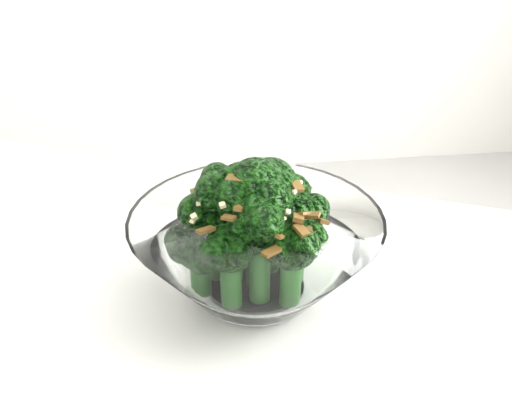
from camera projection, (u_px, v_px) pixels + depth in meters
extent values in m
cylinder|color=white|center=(256.00, 289.00, 0.47)|extent=(0.08, 0.08, 0.01)
cylinder|color=#1B5215|center=(291.00, 281.00, 0.43)|extent=(0.02, 0.02, 0.05)
sphere|color=#14480D|center=(292.00, 244.00, 0.41)|extent=(0.04, 0.04, 0.04)
cylinder|color=#1B5215|center=(260.00, 267.00, 0.43)|extent=(0.02, 0.02, 0.06)
sphere|color=#14480D|center=(260.00, 218.00, 0.41)|extent=(0.04, 0.04, 0.04)
cylinder|color=#1B5215|center=(216.00, 251.00, 0.46)|extent=(0.02, 0.02, 0.05)
sphere|color=#14480D|center=(214.00, 214.00, 0.44)|extent=(0.04, 0.04, 0.04)
cylinder|color=#1B5215|center=(232.00, 244.00, 0.45)|extent=(0.02, 0.02, 0.07)
sphere|color=#14480D|center=(231.00, 195.00, 0.43)|extent=(0.04, 0.04, 0.04)
cylinder|color=#1B5215|center=(270.00, 234.00, 0.46)|extent=(0.02, 0.02, 0.07)
sphere|color=#14480D|center=(270.00, 184.00, 0.44)|extent=(0.04, 0.04, 0.04)
cylinder|color=#1B5215|center=(255.00, 235.00, 0.49)|extent=(0.02, 0.02, 0.04)
sphere|color=#14480D|center=(255.00, 207.00, 0.47)|extent=(0.04, 0.04, 0.04)
cylinder|color=#1B5215|center=(256.00, 244.00, 0.44)|extent=(0.02, 0.02, 0.08)
sphere|color=#14480D|center=(256.00, 188.00, 0.42)|extent=(0.05, 0.05, 0.05)
cylinder|color=#1B5215|center=(295.00, 254.00, 0.45)|extent=(0.02, 0.02, 0.05)
sphere|color=#14480D|center=(296.00, 215.00, 0.44)|extent=(0.04, 0.04, 0.04)
cylinder|color=#1B5215|center=(299.00, 242.00, 0.48)|extent=(0.02, 0.02, 0.04)
sphere|color=#14480D|center=(300.00, 214.00, 0.47)|extent=(0.04, 0.04, 0.04)
cylinder|color=#1B5215|center=(231.00, 283.00, 0.43)|extent=(0.02, 0.02, 0.04)
sphere|color=#14480D|center=(230.00, 248.00, 0.41)|extent=(0.04, 0.04, 0.04)
cylinder|color=#1B5215|center=(201.00, 276.00, 0.44)|extent=(0.02, 0.02, 0.04)
sphere|color=#14480D|center=(199.00, 247.00, 0.43)|extent=(0.04, 0.04, 0.04)
cube|color=olive|center=(232.00, 174.00, 0.45)|extent=(0.01, 0.01, 0.01)
cube|color=olive|center=(209.00, 186.00, 0.46)|extent=(0.01, 0.01, 0.01)
cube|color=olive|center=(213.00, 181.00, 0.46)|extent=(0.01, 0.01, 0.00)
cube|color=olive|center=(304.00, 214.00, 0.41)|extent=(0.01, 0.01, 0.01)
cube|color=olive|center=(288.00, 177.00, 0.45)|extent=(0.01, 0.01, 0.01)
cube|color=olive|center=(242.00, 207.00, 0.40)|extent=(0.01, 0.01, 0.01)
cube|color=olive|center=(323.00, 221.00, 0.41)|extent=(0.01, 0.01, 0.01)
cube|color=olive|center=(229.00, 218.00, 0.39)|extent=(0.01, 0.01, 0.00)
cube|color=olive|center=(267.00, 163.00, 0.43)|extent=(0.01, 0.01, 0.01)
cube|color=olive|center=(272.00, 252.00, 0.38)|extent=(0.01, 0.01, 0.00)
cube|color=olive|center=(217.00, 182.00, 0.44)|extent=(0.01, 0.01, 0.01)
cube|color=olive|center=(305.00, 185.00, 0.45)|extent=(0.01, 0.01, 0.01)
cube|color=olive|center=(213.00, 181.00, 0.45)|extent=(0.01, 0.01, 0.00)
cube|color=olive|center=(311.00, 215.00, 0.41)|extent=(0.01, 0.01, 0.01)
cube|color=olive|center=(225.00, 177.00, 0.42)|extent=(0.01, 0.01, 0.01)
cube|color=olive|center=(197.00, 193.00, 0.45)|extent=(0.01, 0.02, 0.00)
cube|color=olive|center=(270.00, 177.00, 0.45)|extent=(0.01, 0.01, 0.01)
cube|color=olive|center=(304.00, 232.00, 0.40)|extent=(0.01, 0.01, 0.01)
cube|color=olive|center=(212.00, 191.00, 0.42)|extent=(0.01, 0.01, 0.00)
cube|color=olive|center=(298.00, 218.00, 0.40)|extent=(0.01, 0.01, 0.01)
cube|color=olive|center=(206.00, 230.00, 0.40)|extent=(0.01, 0.01, 0.01)
cube|color=olive|center=(279.00, 180.00, 0.46)|extent=(0.02, 0.01, 0.01)
cube|color=olive|center=(269.00, 178.00, 0.46)|extent=(0.01, 0.01, 0.01)
cube|color=olive|center=(301.00, 230.00, 0.39)|extent=(0.01, 0.01, 0.01)
cube|color=olive|center=(250.00, 180.00, 0.48)|extent=(0.01, 0.01, 0.01)
cube|color=olive|center=(282.00, 173.00, 0.44)|extent=(0.01, 0.01, 0.00)
cube|color=olive|center=(297.00, 186.00, 0.41)|extent=(0.01, 0.01, 0.01)
cube|color=olive|center=(275.00, 234.00, 0.39)|extent=(0.01, 0.01, 0.01)
cube|color=olive|center=(198.00, 201.00, 0.42)|extent=(0.01, 0.01, 0.01)
cube|color=olive|center=(270.00, 169.00, 0.42)|extent=(0.01, 0.01, 0.01)
cube|color=olive|center=(235.00, 179.00, 0.40)|extent=(0.02, 0.01, 0.01)
cube|color=beige|center=(192.00, 221.00, 0.41)|extent=(0.00, 0.01, 0.00)
cube|color=beige|center=(206.00, 185.00, 0.45)|extent=(0.00, 0.00, 0.00)
cube|color=beige|center=(198.00, 204.00, 0.41)|extent=(0.00, 0.00, 0.00)
cube|color=beige|center=(274.00, 171.00, 0.44)|extent=(0.00, 0.00, 0.00)
cube|color=beige|center=(288.00, 212.00, 0.40)|extent=(0.00, 0.00, 0.00)
cube|color=beige|center=(302.00, 185.00, 0.46)|extent=(0.00, 0.00, 0.00)
cube|color=beige|center=(241.00, 173.00, 0.47)|extent=(0.01, 0.01, 0.01)
cube|color=beige|center=(275.00, 176.00, 0.46)|extent=(0.00, 0.01, 0.00)
cube|color=beige|center=(246.00, 167.00, 0.43)|extent=(0.00, 0.00, 0.00)
cube|color=beige|center=(223.00, 205.00, 0.40)|extent=(0.01, 0.00, 0.00)
cube|color=beige|center=(250.00, 171.00, 0.45)|extent=(0.00, 0.00, 0.00)
cube|color=beige|center=(203.00, 194.00, 0.43)|extent=(0.00, 0.00, 0.00)
cube|color=beige|center=(266.00, 177.00, 0.46)|extent=(0.00, 0.00, 0.00)
cube|color=beige|center=(294.00, 192.00, 0.41)|extent=(0.01, 0.00, 0.00)
cube|color=beige|center=(215.00, 182.00, 0.43)|extent=(0.00, 0.00, 0.00)
cube|color=beige|center=(284.00, 219.00, 0.39)|extent=(0.00, 0.00, 0.00)
cube|color=beige|center=(236.00, 169.00, 0.43)|extent=(0.01, 0.01, 0.00)
cube|color=beige|center=(194.00, 217.00, 0.41)|extent=(0.01, 0.01, 0.01)
cube|color=beige|center=(214.00, 188.00, 0.42)|extent=(0.01, 0.01, 0.00)
cube|color=beige|center=(265.00, 172.00, 0.46)|extent=(0.00, 0.00, 0.00)
cube|color=beige|center=(289.00, 178.00, 0.45)|extent=(0.01, 0.01, 0.00)
cube|color=beige|center=(189.00, 205.00, 0.43)|extent=(0.01, 0.01, 0.01)
cube|color=beige|center=(218.00, 191.00, 0.41)|extent=(0.01, 0.01, 0.00)
cube|color=beige|center=(279.00, 188.00, 0.40)|extent=(0.01, 0.01, 0.01)
cube|color=beige|center=(269.00, 194.00, 0.40)|extent=(0.00, 0.01, 0.00)
cube|color=beige|center=(299.00, 183.00, 0.43)|extent=(0.01, 0.01, 0.01)
cube|color=beige|center=(254.00, 172.00, 0.45)|extent=(0.00, 0.01, 0.00)
cube|color=beige|center=(239.00, 173.00, 0.45)|extent=(0.00, 0.00, 0.00)
cube|color=beige|center=(253.00, 172.00, 0.40)|extent=(0.01, 0.00, 0.00)
cube|color=beige|center=(297.00, 180.00, 0.46)|extent=(0.00, 0.01, 0.00)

